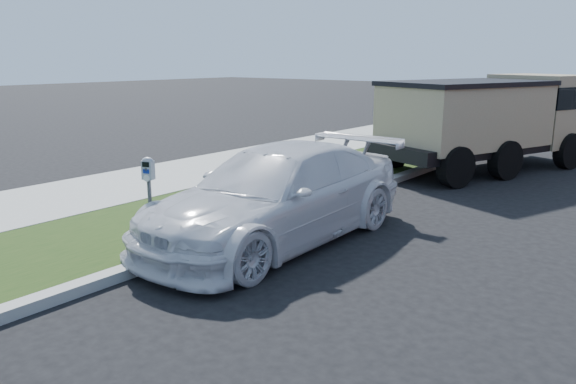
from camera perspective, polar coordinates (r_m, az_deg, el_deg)
The scene contains 5 objects.
ground at distance 7.27m, azimuth 3.78°, elevation -10.77°, with size 120.00×120.00×0.00m, color black.
streetside at distance 12.29m, azimuth -12.37°, elevation -0.55°, with size 6.12×50.00×0.15m.
parking_meter at distance 9.02m, azimuth -13.97°, elevation 1.11°, with size 0.22×0.18×1.36m.
white_wagon at distance 9.23m, azimuth -1.16°, elevation -0.32°, with size 2.19×5.38×1.56m, color silver.
dump_truck at distance 16.26m, azimuth 20.06°, elevation 7.15°, with size 4.37×6.83×2.52m.
Camera 1 is at (3.75, -5.46, 2.98)m, focal length 35.00 mm.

